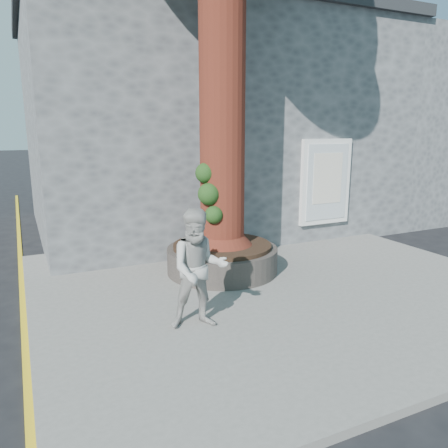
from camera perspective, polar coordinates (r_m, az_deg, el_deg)
name	(u,v)px	position (r m, az deg, el deg)	size (l,w,h in m)	color
ground	(230,321)	(7.31, 0.78, -12.53)	(120.00, 120.00, 0.00)	black
pavement	(276,284)	(8.77, 6.77, -7.79)	(9.00, 8.00, 0.12)	slate
yellow_line	(25,332)	(7.60, -24.60, -12.69)	(0.10, 30.00, 0.01)	yellow
stone_shop	(201,125)	(14.21, -2.99, 12.81)	(10.30, 8.30, 6.30)	#505255
neighbour_shop	(389,129)	(18.78, 20.69, 11.50)	(6.00, 8.00, 6.00)	#505255
planter	(222,258)	(9.17, -0.23, -4.46)	(2.30, 2.30, 0.60)	black
man	(219,218)	(10.49, -0.69, 0.82)	(0.61, 0.40, 1.69)	#16243C
woman	(199,269)	(6.54, -3.30, -5.89)	(0.89, 0.69, 1.82)	#ABA8A3
shopping_bag	(230,247)	(10.60, 0.73, -2.96)	(0.20, 0.12, 0.28)	white
plant_a	(200,250)	(7.96, -3.18, -3.47)	(0.19, 0.13, 0.37)	gray
plant_b	(200,248)	(7.95, -3.18, -3.21)	(0.24, 0.24, 0.44)	gray
plant_c	(200,232)	(9.41, -3.12, -0.99)	(0.20, 0.20, 0.35)	gray
plant_d	(202,251)	(7.98, -2.85, -3.50)	(0.31, 0.28, 0.34)	gray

